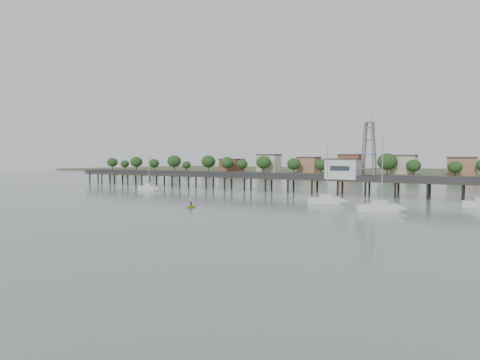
% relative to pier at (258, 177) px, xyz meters
% --- Properties ---
extents(ground_plane, '(500.00, 500.00, 0.00)m').
position_rel_pier_xyz_m(ground_plane, '(0.00, -60.00, -3.79)').
color(ground_plane, slate).
rests_on(ground_plane, ground).
extents(pier, '(150.00, 5.00, 5.50)m').
position_rel_pier_xyz_m(pier, '(0.00, 0.00, 0.00)').
color(pier, '#2D2823').
rests_on(pier, ground).
extents(pier_building, '(8.40, 5.40, 5.30)m').
position_rel_pier_xyz_m(pier_building, '(25.00, 0.00, 2.87)').
color(pier_building, silver).
rests_on(pier_building, ground).
extents(lattice_tower, '(3.20, 3.20, 15.50)m').
position_rel_pier_xyz_m(lattice_tower, '(31.50, 0.00, 7.31)').
color(lattice_tower, slate).
rests_on(lattice_tower, ground).
extents(sailboat_c, '(7.66, 5.46, 12.48)m').
position_rel_pier_xyz_m(sailboat_c, '(29.74, -22.26, -3.15)').
color(sailboat_c, silver).
rests_on(sailboat_c, ground).
extents(sailboat_b, '(6.54, 3.25, 10.57)m').
position_rel_pier_xyz_m(sailboat_b, '(-26.83, -16.16, -3.14)').
color(sailboat_b, silver).
rests_on(sailboat_b, ground).
extents(sailboat_d, '(8.16, 5.96, 13.30)m').
position_rel_pier_xyz_m(sailboat_d, '(42.09, -29.09, -3.15)').
color(sailboat_d, silver).
rests_on(sailboat_d, ground).
extents(white_tender, '(3.68, 1.68, 1.40)m').
position_rel_pier_xyz_m(white_tender, '(-29.75, -11.46, -3.36)').
color(white_tender, silver).
rests_on(white_tender, ground).
extents(yellow_dinghy, '(2.05, 1.59, 2.87)m').
position_rel_pier_xyz_m(yellow_dinghy, '(9.88, -42.73, -3.79)').
color(yellow_dinghy, yellow).
rests_on(yellow_dinghy, ground).
extents(dinghy_occupant, '(0.82, 1.16, 0.26)m').
position_rel_pier_xyz_m(dinghy_occupant, '(9.88, -42.73, -3.79)').
color(dinghy_occupant, black).
rests_on(dinghy_occupant, ground).
extents(mooring_buoys, '(75.35, 20.39, 0.39)m').
position_rel_pier_xyz_m(mooring_buoys, '(3.27, -29.54, -3.71)').
color(mooring_buoys, beige).
rests_on(mooring_buoys, ground).
extents(far_shore, '(500.00, 170.00, 10.40)m').
position_rel_pier_xyz_m(far_shore, '(0.36, 179.58, -2.85)').
color(far_shore, '#475133').
rests_on(far_shore, ground).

